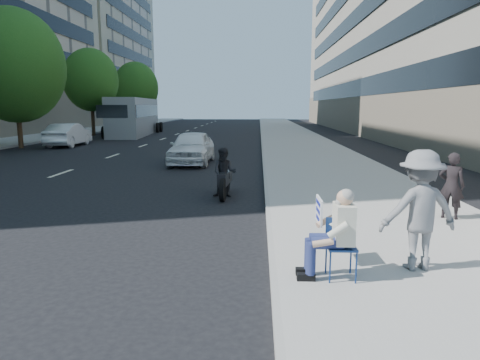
# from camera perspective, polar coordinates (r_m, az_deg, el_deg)

# --- Properties ---
(ground) EXTENTS (160.00, 160.00, 0.00)m
(ground) POSITION_cam_1_polar(r_m,az_deg,el_deg) (8.66, -5.72, -7.64)
(ground) COLOR black
(ground) RESTS_ON ground
(near_sidewalk) EXTENTS (5.00, 120.00, 0.15)m
(near_sidewalk) POSITION_cam_1_polar(r_m,az_deg,el_deg) (28.42, 8.14, 4.62)
(near_sidewalk) COLOR #9B9891
(near_sidewalk) RESTS_ON ground
(far_bldg_north) EXTENTS (22.00, 28.00, 28.00)m
(far_bldg_north) POSITION_cam_1_polar(r_m,az_deg,el_deg) (77.65, -22.32, 17.53)
(far_bldg_north) COLOR beige
(far_bldg_north) RESTS_ON ground
(near_building) EXTENTS (14.00, 70.00, 20.00)m
(near_building) POSITION_cam_1_polar(r_m,az_deg,el_deg) (43.80, 24.98, 18.66)
(near_building) COLOR gray
(near_building) RESTS_ON ground
(tree_far_c) EXTENTS (6.00, 6.00, 8.47)m
(tree_far_c) POSITION_cam_1_polar(r_m,az_deg,el_deg) (30.22, -27.89, 13.30)
(tree_far_c) COLOR #382616
(tree_far_c) RESTS_ON ground
(tree_far_d) EXTENTS (4.80, 4.80, 7.65)m
(tree_far_d) POSITION_cam_1_polar(r_m,az_deg,el_deg) (41.05, -19.28, 12.47)
(tree_far_d) COLOR #382616
(tree_far_d) RESTS_ON ground
(tree_far_e) EXTENTS (5.40, 5.40, 7.89)m
(tree_far_e) POSITION_cam_1_polar(r_m,az_deg,el_deg) (54.31, -13.74, 11.83)
(tree_far_e) COLOR #382616
(tree_far_e) RESTS_ON ground
(seated_protester) EXTENTS (0.83, 1.12, 1.31)m
(seated_protester) POSITION_cam_1_polar(r_m,az_deg,el_deg) (6.24, 12.40, -6.38)
(seated_protester) COLOR navy
(seated_protester) RESTS_ON near_sidewalk
(jogger) EXTENTS (1.25, 0.81, 1.81)m
(jogger) POSITION_cam_1_polar(r_m,az_deg,el_deg) (6.94, 22.81, -3.73)
(jogger) COLOR slate
(jogger) RESTS_ON near_sidewalk
(pedestrian_woman) EXTENTS (0.63, 0.56, 1.46)m
(pedestrian_woman) POSITION_cam_1_polar(r_m,az_deg,el_deg) (10.41, 26.35, -0.68)
(pedestrian_woman) COLOR black
(pedestrian_woman) RESTS_ON near_sidewalk
(white_sedan_near) EXTENTS (1.79, 4.40, 1.49)m
(white_sedan_near) POSITION_cam_1_polar(r_m,az_deg,el_deg) (19.71, -6.43, 4.37)
(white_sedan_near) COLOR white
(white_sedan_near) RESTS_ON ground
(white_sedan_mid) EXTENTS (1.78, 4.59, 1.49)m
(white_sedan_mid) POSITION_cam_1_polar(r_m,az_deg,el_deg) (30.43, -21.91, 5.61)
(white_sedan_mid) COLOR white
(white_sedan_mid) RESTS_ON ground
(motorcycle) EXTENTS (0.74, 2.05, 1.42)m
(motorcycle) POSITION_cam_1_polar(r_m,az_deg,el_deg) (12.29, -2.07, 0.66)
(motorcycle) COLOR black
(motorcycle) RESTS_ON ground
(bus) EXTENTS (3.63, 12.25, 3.30)m
(bus) POSITION_cam_1_polar(r_m,az_deg,el_deg) (40.50, -13.88, 8.16)
(bus) COLOR gray
(bus) RESTS_ON ground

